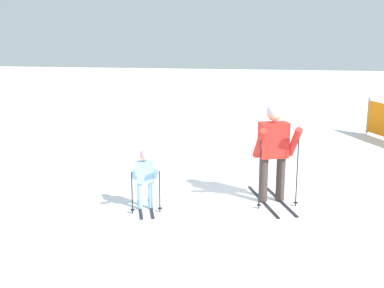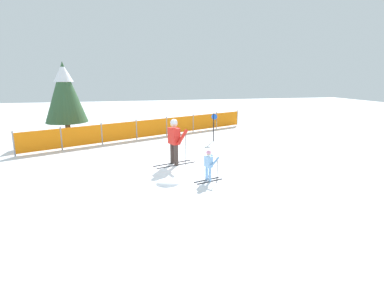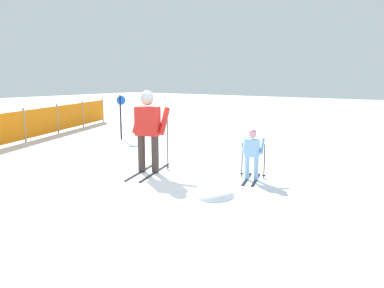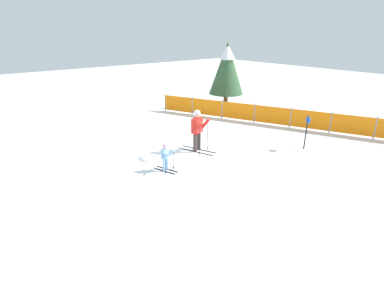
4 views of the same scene
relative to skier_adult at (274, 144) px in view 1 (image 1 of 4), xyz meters
name	(u,v)px [view 1 (image 1 of 4)]	position (x,y,z in m)	size (l,w,h in m)	color
ground_plane	(262,200)	(-0.06, -0.16, -0.99)	(60.00, 60.00, 0.00)	white
skier_adult	(274,144)	(0.00, 0.00, 0.00)	(1.60, 0.89, 1.67)	black
skier_child	(145,176)	(0.71, -1.99, -0.43)	(0.94, 0.54, 0.98)	black
snow_mound	(165,185)	(-0.55, -1.95, -0.99)	(0.72, 0.61, 0.29)	white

